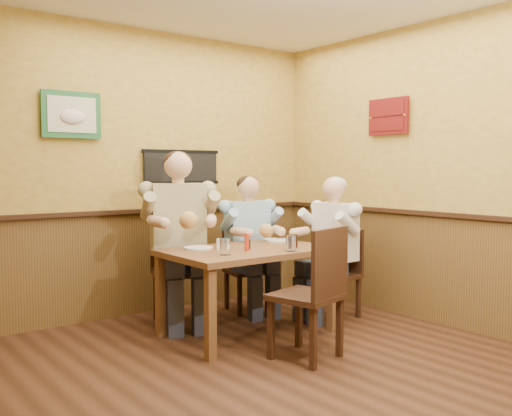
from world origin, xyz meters
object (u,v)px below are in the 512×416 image
at_px(diner_tan_shirt, 178,246).
at_px(pepper_shaker, 249,244).
at_px(dining_table, 248,259).
at_px(chair_right_end, 335,273).
at_px(chair_back_left, 178,269).
at_px(water_glass_mid, 291,243).
at_px(salt_shaker, 219,245).
at_px(diner_white_elder, 335,255).
at_px(hot_sauce_bottle, 247,241).
at_px(diner_blue_polo, 247,251).
at_px(chair_back_right, 247,269).
at_px(cola_tumbler, 293,241).
at_px(chair_near_side, 306,293).
at_px(water_glass_left, 225,247).

height_order(diner_tan_shirt, pepper_shaker, diner_tan_shirt).
bearing_deg(dining_table, chair_right_end, -3.18).
relative_size(chair_back_left, diner_tan_shirt, 0.70).
bearing_deg(water_glass_mid, salt_shaker, 137.87).
relative_size(dining_table, diner_tan_shirt, 0.98).
height_order(diner_white_elder, hot_sauce_bottle, diner_white_elder).
bearing_deg(diner_blue_polo, chair_back_left, -171.64).
bearing_deg(pepper_shaker, chair_back_right, 53.96).
distance_m(cola_tumbler, hot_sauce_bottle, 0.45).
xyz_separation_m(chair_back_right, pepper_shaker, (-0.49, -0.68, 0.36)).
bearing_deg(pepper_shaker, water_glass_mid, -56.80).
distance_m(chair_back_left, chair_near_side, 1.48).
xyz_separation_m(chair_back_left, pepper_shaker, (0.28, -0.72, 0.29)).
bearing_deg(diner_white_elder, diner_blue_polo, -145.36).
bearing_deg(diner_white_elder, pepper_shaker, -93.78).
xyz_separation_m(dining_table, chair_right_end, (1.01, -0.06, -0.23)).
distance_m(diner_tan_shirt, pepper_shaker, 0.77).
relative_size(chair_back_left, salt_shaker, 10.35).
xyz_separation_m(diner_blue_polo, hot_sauce_bottle, (-0.57, -0.75, 0.22)).
bearing_deg(salt_shaker, chair_back_right, 38.46).
relative_size(diner_tan_shirt, pepper_shaker, 17.30).
relative_size(chair_right_end, salt_shaker, 8.80).
xyz_separation_m(chair_back_right, chair_right_end, (0.53, -0.70, -0.00)).
relative_size(water_glass_left, salt_shaker, 1.35).
relative_size(diner_white_elder, water_glass_left, 9.29).
bearing_deg(chair_right_end, hot_sauce_bottle, -89.75).
relative_size(diner_blue_polo, water_glass_mid, 9.48).
xyz_separation_m(chair_right_end, cola_tumbler, (-0.66, -0.13, 0.38)).
height_order(dining_table, diner_white_elder, diner_white_elder).
xyz_separation_m(diner_tan_shirt, water_glass_left, (-0.07, -0.87, 0.10)).
relative_size(dining_table, cola_tumbler, 12.25).
bearing_deg(chair_right_end, chair_near_side, -57.84).
relative_size(water_glass_mid, cola_tumbler, 1.13).
relative_size(dining_table, chair_back_left, 1.40).
bearing_deg(cola_tumbler, chair_right_end, 11.34).
bearing_deg(chair_near_side, chair_right_end, -159.85).
bearing_deg(water_glass_left, cola_tumbler, -0.87).
distance_m(diner_tan_shirt, salt_shaker, 0.63).
bearing_deg(hot_sauce_bottle, water_glass_mid, -40.51).
height_order(chair_back_right, pepper_shaker, chair_back_right).
bearing_deg(water_glass_left, chair_back_right, 44.58).
relative_size(water_glass_mid, pepper_shaker, 1.56).
distance_m(dining_table, chair_back_left, 0.76).
relative_size(chair_near_side, cola_tumbler, 8.78).
distance_m(chair_right_end, diner_blue_polo, 0.90).
xyz_separation_m(chair_back_left, hot_sauce_bottle, (0.20, -0.79, 0.33)).
relative_size(dining_table, salt_shaker, 14.45).
bearing_deg(chair_back_left, chair_back_right, 16.50).
xyz_separation_m(water_glass_left, water_glass_mid, (0.55, -0.17, -0.00)).
bearing_deg(diner_blue_polo, hot_sauce_bottle, -115.61).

